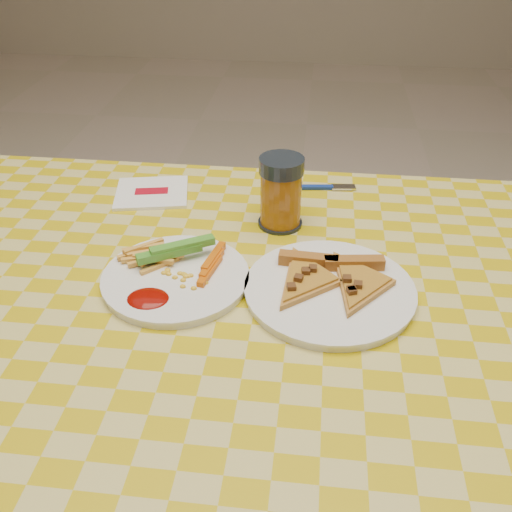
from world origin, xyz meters
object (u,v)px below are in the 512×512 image
(plate_left, at_px, (176,279))
(drink_glass, at_px, (281,193))
(plate_right, at_px, (329,291))
(table, at_px, (257,330))

(plate_left, distance_m, drink_glass, 0.25)
(plate_right, xyz_separation_m, drink_glass, (-0.09, 0.20, 0.06))
(drink_glass, bearing_deg, table, -94.84)
(plate_right, relative_size, drink_glass, 1.96)
(plate_left, height_order, plate_right, same)
(table, height_order, plate_right, plate_right)
(table, distance_m, plate_left, 0.15)
(table, xyz_separation_m, plate_left, (-0.13, 0.02, 0.08))
(plate_left, height_order, drink_glass, drink_glass)
(table, bearing_deg, plate_right, 6.17)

